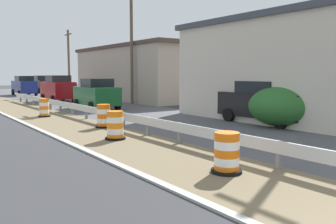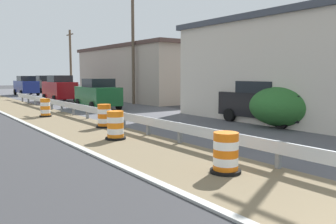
{
  "view_description": "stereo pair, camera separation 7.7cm",
  "coord_description": "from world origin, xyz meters",
  "views": [
    {
      "loc": [
        -5.42,
        -1.2,
        2.34
      ],
      "look_at": [
        1.38,
        8.23,
        1.09
      ],
      "focal_mm": 37.56,
      "sensor_mm": 36.0,
      "label": 1
    },
    {
      "loc": [
        -5.36,
        -1.24,
        2.34
      ],
      "look_at": [
        1.38,
        8.23,
        1.09
      ],
      "focal_mm": 37.56,
      "sensor_mm": 36.0,
      "label": 2
    }
  ],
  "objects": [
    {
      "name": "traffic_barrel_mid",
      "position": [
        1.26,
        12.92,
        0.47
      ],
      "size": [
        0.71,
        0.71,
        1.03
      ],
      "color": "orange",
      "rests_on": "ground"
    },
    {
      "name": "car_trailing_near_lane",
      "position": [
        8.08,
        45.5,
        1.09
      ],
      "size": [
        2.06,
        4.33,
        2.19
      ],
      "rotation": [
        0.0,
        0.0,
        -1.6
      ],
      "color": "black",
      "rests_on": "ground"
    },
    {
      "name": "car_trailing_far_lane",
      "position": [
        4.49,
        20.78,
        1.03
      ],
      "size": [
        2.16,
        4.15,
        2.06
      ],
      "rotation": [
        0.0,
        0.0,
        1.53
      ],
      "color": "#195128",
      "rests_on": "ground"
    },
    {
      "name": "car_lead_far_lane",
      "position": [
        4.53,
        28.72,
        1.12
      ],
      "size": [
        2.01,
        4.15,
        2.25
      ],
      "rotation": [
        0.0,
        0.0,
        1.57
      ],
      "color": "maroon",
      "rests_on": "ground"
    },
    {
      "name": "traffic_barrel_far",
      "position": [
        0.31,
        18.45,
        0.45
      ],
      "size": [
        0.65,
        0.65,
        1.01
      ],
      "color": "orange",
      "rests_on": "ground"
    },
    {
      "name": "roadside_shop_near",
      "position": [
        11.43,
        9.12,
        2.62
      ],
      "size": [
        8.29,
        13.21,
        5.21
      ],
      "color": "beige",
      "rests_on": "ground"
    },
    {
      "name": "utility_pole_far",
      "position": [
        8.35,
        36.33,
        3.71
      ],
      "size": [
        0.24,
        1.8,
        7.12
      ],
      "color": "brown",
      "rests_on": "ground"
    },
    {
      "name": "car_mid_far_lane",
      "position": [
        8.13,
        9.71,
        1.01
      ],
      "size": [
        2.0,
        4.64,
        2.02
      ],
      "rotation": [
        0.0,
        0.0,
        -1.55
      ],
      "color": "black",
      "rests_on": "ground"
    },
    {
      "name": "car_lead_near_lane",
      "position": [
        4.54,
        40.19,
        1.08
      ],
      "size": [
        1.99,
        4.62,
        2.17
      ],
      "rotation": [
        0.0,
        0.0,
        1.57
      ],
      "color": "navy",
      "rests_on": "ground"
    },
    {
      "name": "traffic_barrel_close",
      "position": [
        0.36,
        10.07,
        0.46
      ],
      "size": [
        0.75,
        0.75,
        1.03
      ],
      "color": "orange",
      "rests_on": "ground"
    },
    {
      "name": "utility_pole_mid",
      "position": [
        8.48,
        22.92,
        4.6
      ],
      "size": [
        0.24,
        1.8,
        8.87
      ],
      "color": "brown",
      "rests_on": "ground"
    },
    {
      "name": "bush_roadside",
      "position": [
        7.95,
        8.5,
        0.92
      ],
      "size": [
        3.04,
        3.04,
        1.84
      ],
      "primitive_type": "ellipsoid",
      "color": "#286028",
      "rests_on": "ground"
    },
    {
      "name": "roadside_shop_far",
      "position": [
        11.92,
        27.38,
        2.48
      ],
      "size": [
        6.46,
        15.76,
        4.94
      ],
      "color": "#AD9E8E",
      "rests_on": "ground"
    },
    {
      "name": "utility_pole_near",
      "position": [
        8.46,
        7.23,
        4.68
      ],
      "size": [
        0.24,
        1.8,
        9.03
      ],
      "color": "brown",
      "rests_on": "ground"
    },
    {
      "name": "traffic_barrel_nearest",
      "position": [
        0.5,
        4.63,
        0.44
      ],
      "size": [
        0.75,
        0.75,
        0.98
      ],
      "color": "orange",
      "rests_on": "ground"
    }
  ]
}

